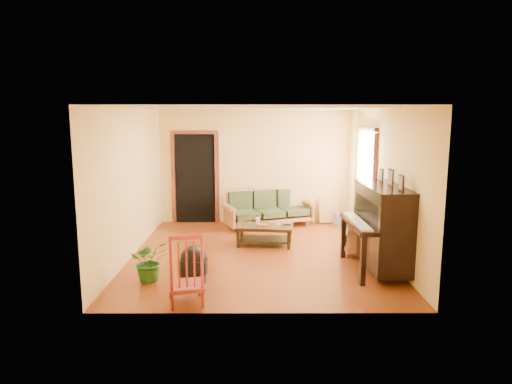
{
  "coord_description": "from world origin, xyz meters",
  "views": [
    {
      "loc": [
        -0.07,
        -7.94,
        2.48
      ],
      "look_at": [
        -0.05,
        0.2,
        1.1
      ],
      "focal_mm": 32.0,
      "sensor_mm": 36.0,
      "label": 1
    }
  ],
  "objects_px": {
    "sofa": "(269,208)",
    "footstool": "(193,268)",
    "armchair": "(364,230)",
    "potted_plant": "(150,261)",
    "piano": "(385,228)",
    "coffee_table": "(265,235)",
    "ceramic_crock": "(338,219)",
    "red_chair": "(185,268)"
  },
  "relations": [
    {
      "from": "coffee_table",
      "to": "piano",
      "type": "bearing_deg",
      "value": -37.04
    },
    {
      "from": "coffee_table",
      "to": "armchair",
      "type": "xyz_separation_m",
      "value": [
        1.78,
        -0.54,
        0.24
      ]
    },
    {
      "from": "armchair",
      "to": "potted_plant",
      "type": "distance_m",
      "value": 3.81
    },
    {
      "from": "armchair",
      "to": "red_chair",
      "type": "relative_size",
      "value": 0.88
    },
    {
      "from": "piano",
      "to": "red_chair",
      "type": "bearing_deg",
      "value": -157.8
    },
    {
      "from": "piano",
      "to": "footstool",
      "type": "bearing_deg",
      "value": -171.84
    },
    {
      "from": "sofa",
      "to": "coffee_table",
      "type": "distance_m",
      "value": 1.54
    },
    {
      "from": "armchair",
      "to": "ceramic_crock",
      "type": "relative_size",
      "value": 3.29
    },
    {
      "from": "armchair",
      "to": "potted_plant",
      "type": "height_order",
      "value": "armchair"
    },
    {
      "from": "ceramic_crock",
      "to": "potted_plant",
      "type": "xyz_separation_m",
      "value": [
        -3.48,
        -3.6,
        0.18
      ]
    },
    {
      "from": "red_chair",
      "to": "potted_plant",
      "type": "xyz_separation_m",
      "value": [
        -0.67,
        0.83,
        -0.18
      ]
    },
    {
      "from": "red_chair",
      "to": "ceramic_crock",
      "type": "height_order",
      "value": "red_chair"
    },
    {
      "from": "sofa",
      "to": "footstool",
      "type": "distance_m",
      "value": 3.68
    },
    {
      "from": "armchair",
      "to": "piano",
      "type": "distance_m",
      "value": 0.93
    },
    {
      "from": "coffee_table",
      "to": "footstool",
      "type": "bearing_deg",
      "value": -119.77
    },
    {
      "from": "coffee_table",
      "to": "ceramic_crock",
      "type": "bearing_deg",
      "value": 44.49
    },
    {
      "from": "piano",
      "to": "ceramic_crock",
      "type": "xyz_separation_m",
      "value": [
        -0.18,
        3.11,
        -0.56
      ]
    },
    {
      "from": "sofa",
      "to": "red_chair",
      "type": "xyz_separation_m",
      "value": [
        -1.23,
        -4.26,
        0.07
      ]
    },
    {
      "from": "armchair",
      "to": "red_chair",
      "type": "bearing_deg",
      "value": -135.4
    },
    {
      "from": "sofa",
      "to": "armchair",
      "type": "bearing_deg",
      "value": -72.16
    },
    {
      "from": "ceramic_crock",
      "to": "armchair",
      "type": "bearing_deg",
      "value": -88.31
    },
    {
      "from": "red_chair",
      "to": "armchair",
      "type": "bearing_deg",
      "value": 24.03
    },
    {
      "from": "sofa",
      "to": "armchair",
      "type": "distance_m",
      "value": 2.63
    },
    {
      "from": "armchair",
      "to": "footstool",
      "type": "relative_size",
      "value": 2.01
    },
    {
      "from": "sofa",
      "to": "footstool",
      "type": "bearing_deg",
      "value": -130.71
    },
    {
      "from": "piano",
      "to": "ceramic_crock",
      "type": "distance_m",
      "value": 3.17
    },
    {
      "from": "coffee_table",
      "to": "footstool",
      "type": "height_order",
      "value": "footstool"
    },
    {
      "from": "armchair",
      "to": "potted_plant",
      "type": "xyz_separation_m",
      "value": [
        -3.55,
        -1.37,
        -0.12
      ]
    },
    {
      "from": "sofa",
      "to": "red_chair",
      "type": "distance_m",
      "value": 4.43
    },
    {
      "from": "ceramic_crock",
      "to": "piano",
      "type": "bearing_deg",
      "value": -86.72
    },
    {
      "from": "sofa",
      "to": "piano",
      "type": "height_order",
      "value": "piano"
    },
    {
      "from": "sofa",
      "to": "piano",
      "type": "xyz_separation_m",
      "value": [
        1.76,
        -2.94,
        0.27
      ]
    },
    {
      "from": "coffee_table",
      "to": "potted_plant",
      "type": "height_order",
      "value": "potted_plant"
    },
    {
      "from": "piano",
      "to": "coffee_table",
      "type": "bearing_deg",
      "value": 141.49
    },
    {
      "from": "piano",
      "to": "sofa",
      "type": "bearing_deg",
      "value": 119.45
    },
    {
      "from": "ceramic_crock",
      "to": "coffee_table",
      "type": "bearing_deg",
      "value": -135.51
    },
    {
      "from": "footstool",
      "to": "red_chair",
      "type": "relative_size",
      "value": 0.44
    },
    {
      "from": "coffee_table",
      "to": "ceramic_crock",
      "type": "relative_size",
      "value": 4.06
    },
    {
      "from": "piano",
      "to": "footstool",
      "type": "distance_m",
      "value": 3.08
    },
    {
      "from": "piano",
      "to": "ceramic_crock",
      "type": "bearing_deg",
      "value": 91.81
    },
    {
      "from": "coffee_table",
      "to": "piano",
      "type": "height_order",
      "value": "piano"
    },
    {
      "from": "armchair",
      "to": "footstool",
      "type": "distance_m",
      "value": 3.22
    }
  ]
}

